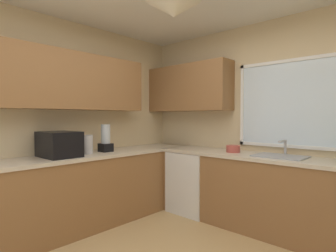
% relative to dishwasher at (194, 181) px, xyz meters
% --- Properties ---
extents(room_shell, '(4.07, 3.96, 2.66)m').
position_rel_dishwasher_xyz_m(room_shell, '(0.61, -1.13, 1.34)').
color(room_shell, beige).
rests_on(room_shell, ground_plane).
extents(counter_run_left, '(0.65, 3.57, 0.90)m').
position_rel_dishwasher_xyz_m(counter_run_left, '(-0.66, -1.58, 0.02)').
color(counter_run_left, olive).
rests_on(counter_run_left, ground_plane).
extents(counter_run_back, '(3.16, 0.65, 0.90)m').
position_rel_dishwasher_xyz_m(counter_run_back, '(1.21, 0.03, 0.02)').
color(counter_run_back, olive).
rests_on(counter_run_back, ground_plane).
extents(dishwasher, '(0.60, 0.60, 0.86)m').
position_rel_dishwasher_xyz_m(dishwasher, '(0.00, 0.00, 0.00)').
color(dishwasher, white).
rests_on(dishwasher, ground_plane).
extents(microwave, '(0.48, 0.36, 0.29)m').
position_rel_dishwasher_xyz_m(microwave, '(-0.66, -1.69, 0.62)').
color(microwave, black).
rests_on(microwave, counter_run_left).
extents(kettle, '(0.14, 0.14, 0.23)m').
position_rel_dishwasher_xyz_m(kettle, '(-0.64, -1.34, 0.59)').
color(kettle, '#B7B7BC').
rests_on(kettle, counter_run_left).
extents(sink_assembly, '(0.55, 0.40, 0.19)m').
position_rel_dishwasher_xyz_m(sink_assembly, '(1.20, 0.04, 0.48)').
color(sink_assembly, '#9EA0A5').
rests_on(sink_assembly, counter_run_back).
extents(bowl, '(0.18, 0.18, 0.09)m').
position_rel_dishwasher_xyz_m(bowl, '(0.60, 0.03, 0.52)').
color(bowl, '#B74C42').
rests_on(bowl, counter_run_back).
extents(blender_appliance, '(0.15, 0.15, 0.36)m').
position_rel_dishwasher_xyz_m(blender_appliance, '(-0.66, -1.06, 0.63)').
color(blender_appliance, black).
rests_on(blender_appliance, counter_run_left).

